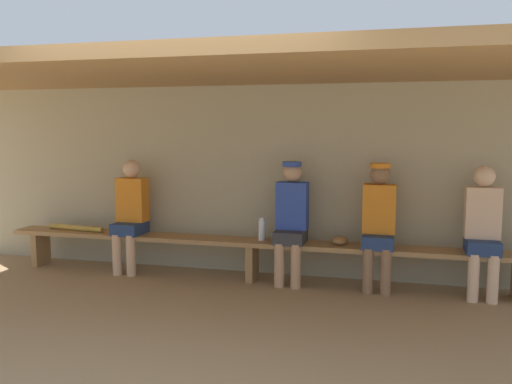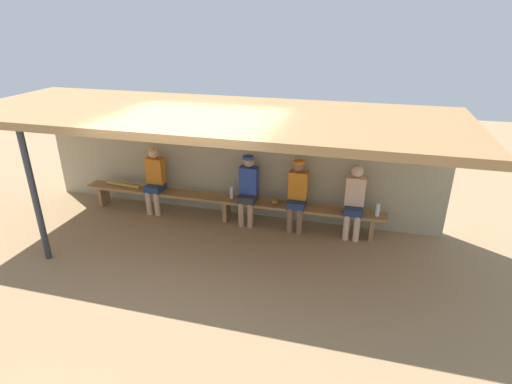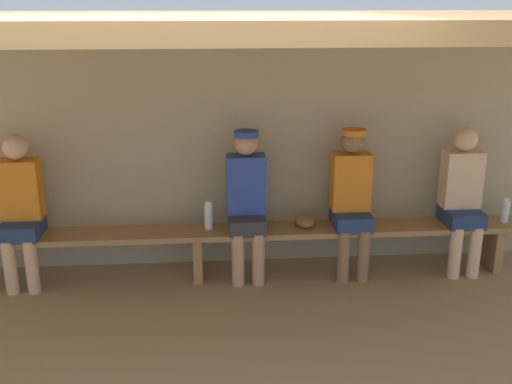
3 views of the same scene
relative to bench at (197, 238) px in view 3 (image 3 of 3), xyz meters
name	(u,v)px [view 3 (image 3 of 3)]	position (x,y,z in m)	size (l,w,h in m)	color
ground_plane	(196,379)	(0.00, -1.55, -0.39)	(24.00, 24.00, 0.00)	#9E7F59
back_wall	(196,148)	(0.00, 0.45, 0.71)	(8.00, 0.20, 2.20)	tan
dugout_roof	(187,23)	(0.00, -0.85, 1.87)	(8.00, 2.80, 0.12)	#9E7547
bench	(197,238)	(0.00, 0.00, 0.00)	(6.00, 0.36, 0.46)	#9E7547
player_middle	(20,206)	(-1.50, 0.00, 0.34)	(0.34, 0.42, 1.34)	navy
player_near_post	(351,196)	(1.38, 0.00, 0.36)	(0.34, 0.42, 1.34)	navy
player_leftmost	(247,198)	(0.44, 0.00, 0.36)	(0.34, 0.42, 1.34)	#333338
player_in_blue	(462,195)	(2.40, 0.00, 0.34)	(0.34, 0.42, 1.34)	navy
water_bottle_clear	(505,210)	(2.81, -0.01, 0.18)	(0.08, 0.08, 0.24)	silver
water_bottle_orange	(209,216)	(0.11, 0.03, 0.20)	(0.08, 0.08, 0.26)	silver
baseball_glove_worn	(305,221)	(0.97, 0.03, 0.12)	(0.24, 0.17, 0.09)	olive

